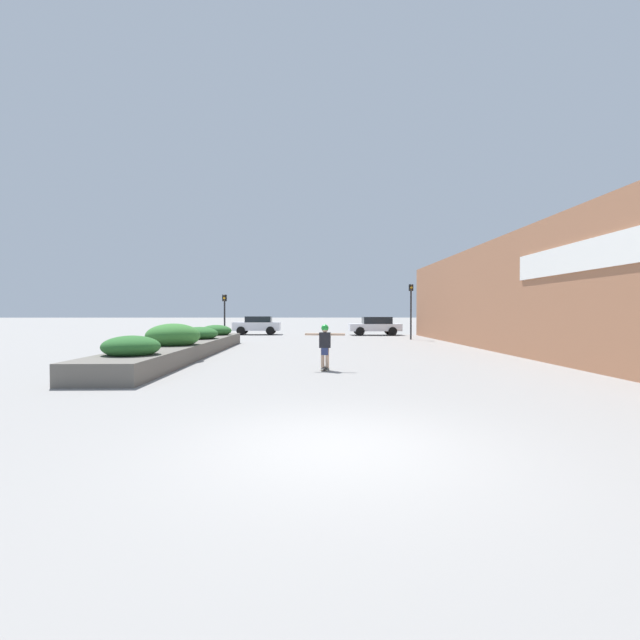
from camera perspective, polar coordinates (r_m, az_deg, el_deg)
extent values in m
plane|color=gray|center=(6.14, 2.45, -16.54)|extent=(300.00, 300.00, 0.00)
cube|color=#9E6647|center=(20.05, 25.28, 3.23)|extent=(0.60, 33.59, 5.32)
cube|color=#605B54|center=(19.09, -17.46, -3.70)|extent=(2.03, 15.60, 0.60)
ellipsoid|color=#286028|center=(13.80, -23.88, -3.26)|extent=(1.66, 1.57, 0.65)
ellipsoid|color=#33702D|center=(17.40, -19.00, -2.00)|extent=(2.04, 1.96, 0.95)
ellipsoid|color=#286028|center=(21.18, -15.87, -1.76)|extent=(1.80, 2.00, 0.65)
ellipsoid|color=#286028|center=(24.49, -13.68, -1.39)|extent=(1.68, 1.71, 0.64)
cube|color=black|center=(13.78, 0.66, -6.36)|extent=(0.29, 0.78, 0.01)
cylinder|color=beige|center=(14.06, 0.44, -6.45)|extent=(0.06, 0.06, 0.05)
cylinder|color=beige|center=(14.04, 1.10, -6.45)|extent=(0.06, 0.06, 0.05)
cylinder|color=beige|center=(13.53, 0.20, -6.74)|extent=(0.06, 0.06, 0.05)
cylinder|color=beige|center=(13.52, 0.89, -6.75)|extent=(0.06, 0.06, 0.05)
cylinder|color=tan|center=(13.75, 0.35, -5.03)|extent=(0.13, 0.13, 0.63)
cylinder|color=tan|center=(13.73, 0.98, -5.03)|extent=(0.13, 0.13, 0.63)
cube|color=navy|center=(13.72, 0.66, -4.19)|extent=(0.25, 0.22, 0.23)
cube|color=black|center=(13.69, 0.66, -2.69)|extent=(0.38, 0.22, 0.49)
cylinder|color=tan|center=(13.73, -1.04, -1.90)|extent=(0.47, 0.14, 0.08)
cylinder|color=tan|center=(13.65, 2.38, -1.92)|extent=(0.47, 0.14, 0.08)
sphere|color=tan|center=(13.68, 0.66, -1.23)|extent=(0.21, 0.21, 0.21)
sphere|color=green|center=(13.67, 0.66, -1.08)|extent=(0.24, 0.24, 0.24)
cube|color=silver|center=(36.20, -8.42, -0.83)|extent=(3.87, 1.72, 0.69)
cube|color=black|center=(36.17, -8.18, 0.10)|extent=(2.13, 1.51, 0.49)
cylinder|color=black|center=(35.58, -10.50, -1.42)|extent=(0.71, 0.22, 0.71)
cylinder|color=black|center=(37.19, -10.09, -1.32)|extent=(0.71, 0.22, 0.71)
cylinder|color=black|center=(35.27, -6.65, -1.43)|extent=(0.71, 0.22, 0.71)
cylinder|color=black|center=(36.89, -6.41, -1.33)|extent=(0.71, 0.22, 0.71)
cube|color=silver|center=(35.28, 7.31, -0.97)|extent=(4.19, 1.87, 0.58)
cube|color=black|center=(35.29, 7.58, -0.04)|extent=(2.30, 1.65, 0.56)
cylinder|color=black|center=(34.24, 5.38, -1.51)|extent=(0.70, 0.22, 0.70)
cylinder|color=black|center=(36.01, 5.05, -1.39)|extent=(0.70, 0.22, 0.70)
cylinder|color=black|center=(34.64, 9.65, -1.49)|extent=(0.70, 0.22, 0.70)
cylinder|color=black|center=(36.38, 9.12, -1.37)|extent=(0.70, 0.22, 0.70)
cylinder|color=black|center=(29.89, -12.60, -0.06)|extent=(0.11, 0.11, 2.62)
cube|color=black|center=(29.90, -12.61, 2.88)|extent=(0.28, 0.20, 0.45)
sphere|color=#2D2823|center=(29.78, -12.66, 3.18)|extent=(0.15, 0.15, 0.15)
sphere|color=orange|center=(29.78, -12.66, 2.89)|extent=(0.15, 0.15, 0.15)
sphere|color=#2D2823|center=(29.77, -12.66, 2.60)|extent=(0.15, 0.15, 0.15)
cylinder|color=black|center=(29.89, 12.03, 0.63)|extent=(0.11, 0.11, 3.33)
cube|color=black|center=(29.94, 12.04, 4.24)|extent=(0.28, 0.20, 0.45)
sphere|color=#2D2823|center=(29.83, 12.10, 4.55)|extent=(0.15, 0.15, 0.15)
sphere|color=orange|center=(29.82, 12.09, 4.26)|extent=(0.15, 0.15, 0.15)
sphere|color=#2D2823|center=(29.81, 12.09, 3.97)|extent=(0.15, 0.15, 0.15)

